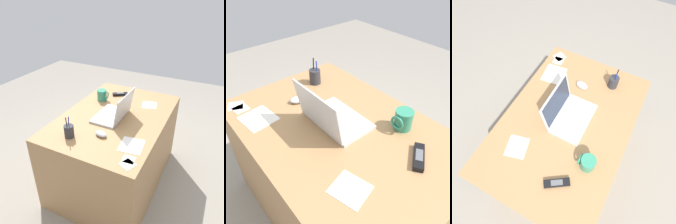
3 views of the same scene
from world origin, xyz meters
The scene contains 11 objects.
ground_plane centered at (0.00, 0.00, 0.00)m, with size 6.00×6.00×0.00m, color gray.
desk centered at (0.00, 0.00, 0.35)m, with size 1.22×0.83×0.71m, color #A87C4F.
laptop centered at (0.04, 0.01, 0.75)m, with size 0.34×0.26×0.23m.
computer_mouse centered at (0.32, 0.04, 0.72)m, with size 0.06×0.10×0.03m, color silver.
coffee_mug_white centered at (-0.20, -0.24, 0.76)m, with size 0.09×0.10×0.10m.
cordless_phone centered at (-0.38, -0.13, 0.72)m, with size 0.12×0.15×0.03m.
pen_holder centered at (0.43, -0.16, 0.75)m, with size 0.07×0.07×0.17m.
paper_note_near_laptop centered at (0.47, 0.32, 0.71)m, with size 0.08×0.08×0.00m, color white.
paper_note_left centered at (-0.30, 0.20, 0.71)m, with size 0.14×0.13×0.00m, color white.
paper_note_right centered at (0.51, 0.33, 0.71)m, with size 0.08×0.08×0.00m, color white.
paper_note_front centered at (0.33, 0.28, 0.71)m, with size 0.17×0.16×0.00m, color white.
Camera 2 is at (-0.68, 0.58, 1.49)m, focal length 37.87 mm.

